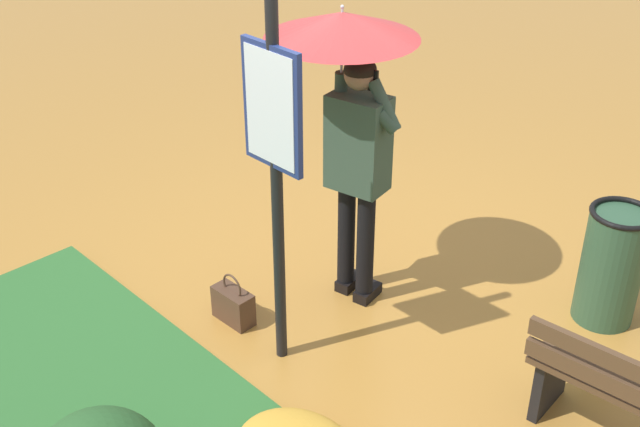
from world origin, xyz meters
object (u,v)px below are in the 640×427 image
trash_bin (612,265)px  handbag (233,305)px  info_sign_post (274,150)px  person_with_umbrella (349,85)px

trash_bin → handbag: bearing=46.9°
info_sign_post → trash_bin: (-1.22, -1.83, -1.03)m
info_sign_post → handbag: (0.49, -0.01, -1.32)m
handbag → person_with_umbrella: bearing=-109.3°
info_sign_post → person_with_umbrella: bearing=-75.5°
person_with_umbrella → handbag: bearing=70.7°
info_sign_post → trash_bin: bearing=-123.7°
handbag → trash_bin: (-1.71, -1.82, 0.29)m
trash_bin → person_with_umbrella: bearing=35.8°
trash_bin → info_sign_post: bearing=56.3°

